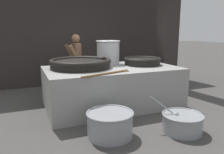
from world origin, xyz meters
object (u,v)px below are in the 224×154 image
at_px(giant_wok_far, 142,61).
at_px(prep_bowl_vegetables, 182,122).
at_px(stock_pot, 108,52).
at_px(cook, 76,62).
at_px(prep_bowl_meat, 110,123).
at_px(giant_wok_near, 80,63).

height_order(giant_wok_far, prep_bowl_vegetables, giant_wok_far).
height_order(giant_wok_far, stock_pot, stock_pot).
xyz_separation_m(cook, prep_bowl_meat, (-0.11, -2.72, -0.65)).
distance_m(giant_wok_near, prep_bowl_meat, 1.83).
distance_m(cook, prep_bowl_meat, 2.80).
bearing_deg(giant_wok_far, cook, 139.46).
relative_size(stock_pot, prep_bowl_meat, 0.77).
height_order(giant_wok_far, prep_bowl_meat, giant_wok_far).
relative_size(giant_wok_near, giant_wok_far, 1.53).
distance_m(giant_wok_far, stock_pot, 0.88).
bearing_deg(cook, giant_wok_near, 80.84).
bearing_deg(giant_wok_far, prep_bowl_meat, -133.84).
relative_size(giant_wok_near, prep_bowl_meat, 1.77).
xyz_separation_m(giant_wok_near, cook, (0.15, 1.06, -0.12)).
height_order(giant_wok_near, prep_bowl_vegetables, giant_wok_near).
distance_m(giant_wok_near, cook, 1.08).
bearing_deg(giant_wok_near, stock_pot, 22.55).
bearing_deg(stock_pot, prep_bowl_meat, -110.82).
bearing_deg(cook, giant_wok_far, 138.48).
xyz_separation_m(stock_pot, cook, (-0.65, 0.73, -0.32)).
bearing_deg(giant_wok_far, prep_bowl_vegetables, -98.56).
height_order(cook, prep_bowl_meat, cook).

